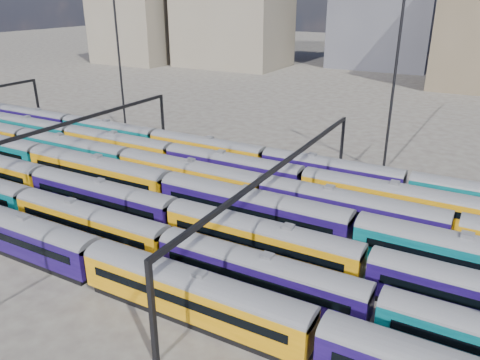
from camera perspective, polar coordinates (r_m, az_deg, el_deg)
The scene contains 12 objects.
ground at distance 52.67m, azimuth -5.20°, elevation -4.29°, with size 500.00×500.00×0.00m, color #443E3A.
rake_0 at distance 48.65m, azimuth -25.51°, elevation -5.51°, with size 137.38×2.87×4.83m.
rake_1 at distance 48.42m, azimuth -17.82°, elevation -4.65°, with size 92.48×2.71×4.55m.
rake_2 at distance 53.68m, azimuth -16.52°, elevation -1.69°, with size 97.01×2.84×4.78m.
rake_3 at distance 48.30m, azimuth 1.46°, elevation -3.09°, with size 149.69×3.13×5.27m.
rake_4 at distance 49.78m, azimuth 13.23°, elevation -3.13°, with size 140.56×2.94×4.94m.
rake_5 at distance 71.30m, azimuth -14.71°, elevation 4.33°, with size 135.71×2.84×4.77m.
rake_6 at distance 73.03m, azimuth -10.37°, elevation 5.03°, with size 111.56×2.72×4.57m.
gantry_1 at distance 63.10m, azimuth -20.77°, elevation 5.42°, with size 0.35×40.35×8.03m.
gantry_2 at distance 45.48m, azimuth 5.04°, elevation 0.70°, with size 0.35×40.35×8.03m.
mast_1 at distance 83.85m, azimuth -14.60°, elevation 14.94°, with size 1.40×0.50×25.60m.
mast_3 at distance 64.69m, azimuth 18.44°, elevation 12.65°, with size 1.40×0.50×25.60m.
Camera 1 is at (26.88, -38.92, 23.19)m, focal length 35.00 mm.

